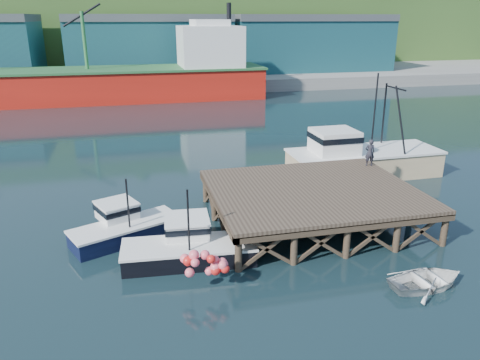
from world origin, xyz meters
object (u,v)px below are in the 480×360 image
object	(u,v)px
trawler	(361,155)
boat_navy	(124,226)
dinghy	(427,280)
dockworker	(370,153)
boat_black	(189,245)

from	to	relation	value
trawler	boat_navy	bearing A→B (deg)	-159.63
dinghy	dockworker	distance (m)	12.15
boat_navy	trawler	bearing A→B (deg)	-2.24
boat_navy	dinghy	distance (m)	15.90
boat_navy	dockworker	xyz separation A→B (m)	(16.48, 2.99, 2.29)
dockworker	boat_navy	bearing A→B (deg)	22.22
boat_black	trawler	world-z (taller)	trawler
boat_black	dockworker	size ratio (longest dim) A/B	3.73
boat_black	boat_navy	bearing A→B (deg)	139.00
boat_black	trawler	size ratio (longest dim) A/B	0.58
trawler	dinghy	world-z (taller)	trawler
trawler	dinghy	bearing A→B (deg)	-107.27
boat_black	dinghy	size ratio (longest dim) A/B	1.86
boat_black	dinghy	distance (m)	11.52
trawler	dockworker	xyz separation A→B (m)	(-1.56, -3.97, 1.43)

